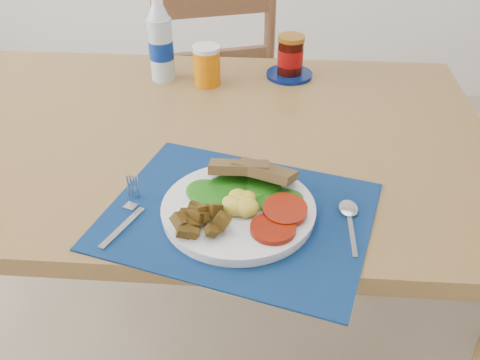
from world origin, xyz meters
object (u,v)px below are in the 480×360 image
at_px(breakfast_plate, 235,207).
at_px(water_bottle, 161,44).
at_px(jam_on_saucer, 290,59).
at_px(chair_far, 211,83).
at_px(juice_glass, 207,67).

xyz_separation_m(breakfast_plate, water_bottle, (-0.25, 0.59, 0.08)).
bearing_deg(jam_on_saucer, water_bottle, -173.27).
height_order(chair_far, jam_on_saucer, chair_far).
height_order(water_bottle, jam_on_saucer, water_bottle).
xyz_separation_m(breakfast_plate, jam_on_saucer, (0.10, 0.64, 0.03)).
distance_m(breakfast_plate, jam_on_saucer, 0.64).
distance_m(breakfast_plate, water_bottle, 0.65).
xyz_separation_m(water_bottle, jam_on_saucer, (0.35, 0.04, -0.05)).
bearing_deg(jam_on_saucer, breakfast_plate, -98.98).
bearing_deg(breakfast_plate, chair_far, 107.13).
relative_size(juice_glass, jam_on_saucer, 0.78).
distance_m(breakfast_plate, juice_glass, 0.58).
bearing_deg(juice_glass, breakfast_plate, -77.77).
bearing_deg(water_bottle, jam_on_saucer, 6.73).
xyz_separation_m(chair_far, breakfast_plate, (0.17, -0.96, 0.21)).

